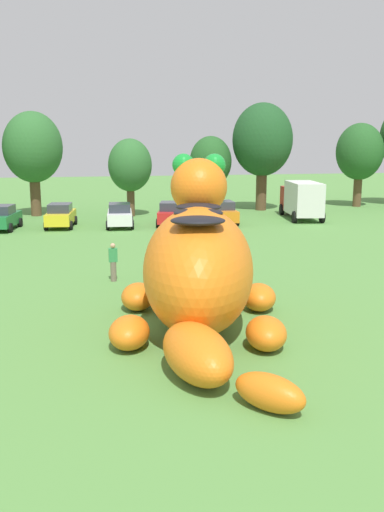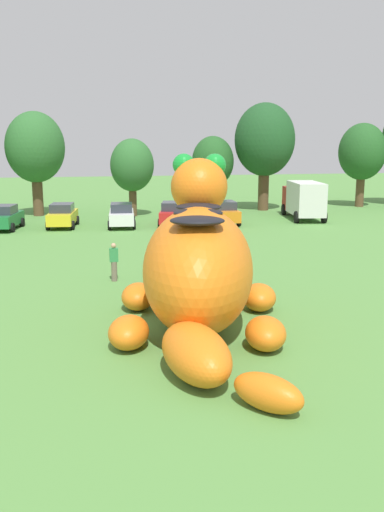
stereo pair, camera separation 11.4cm
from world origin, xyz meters
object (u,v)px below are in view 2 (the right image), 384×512
car_white (122,215)px  car_orange (224,212)px  car_green (4,217)px  box_truck (303,199)px  spectator_mid_field (114,262)px  car_yellow (63,215)px  car_red (173,213)px  spectator_near_inflatable (190,265)px  giant_inflatable_creature (198,267)px

car_white → car_orange: 7.59m
car_orange → car_green: bearing=178.8°
box_truck → spectator_mid_field: 23.49m
car_orange → spectator_mid_field: car_orange is taller
car_yellow → car_red: size_ratio=0.98×
spectator_near_inflatable → car_red: bearing=83.2°
spectator_mid_field → giant_inflatable_creature: bearing=-70.9°
giant_inflatable_creature → car_yellow: bearing=102.2°
giant_inflatable_creature → car_yellow: 23.87m
car_white → spectator_near_inflatable: size_ratio=2.47×
giant_inflatable_creature → car_green: (-8.99, 23.00, -1.20)m
giant_inflatable_creature → car_green: giant_inflatable_creature is taller
car_green → car_red: 11.86m
car_yellow → box_truck: bearing=2.4°
car_green → car_orange: bearing=-1.2°
car_yellow → car_orange: bearing=-3.1°
box_truck → spectator_mid_field: box_truck is taller
car_yellow → box_truck: box_truck is taller
spectator_near_inflatable → car_white: bearing=95.7°
box_truck → spectator_near_inflatable: bearing=-124.7°
car_green → car_yellow: bearing=4.4°
car_white → box_truck: (14.44, 1.48, 0.74)m
box_truck → car_red: bearing=-173.0°
car_green → box_truck: bearing=2.8°
car_green → car_yellow: same height
spectator_near_inflatable → car_green: bearing=119.5°
car_yellow → car_red: bearing=-3.7°
car_green → car_yellow: size_ratio=1.01×
car_white → spectator_near_inflatable: (1.69, -16.94, -0.01)m
box_truck → car_yellow: bearing=-177.6°
spectator_near_inflatable → car_yellow: bearing=108.4°
car_white → box_truck: size_ratio=0.64×
car_yellow → spectator_near_inflatable: (5.85, -17.63, -0.01)m
box_truck → spectator_near_inflatable: box_truck is taller
car_green → car_white: bearing=-2.7°
car_orange → car_yellow: bearing=176.9°
box_truck → spectator_near_inflatable: (-12.74, -18.42, -0.75)m
giant_inflatable_creature → spectator_near_inflatable: size_ratio=6.63×
car_yellow → car_red: 7.92m
car_red → car_orange: 3.85m
giant_inflatable_creature → car_orange: (6.71, 22.66, -1.20)m
car_white → box_truck: 14.53m
car_red → spectator_mid_field: bearing=-108.2°
car_white → spectator_mid_field: 15.85m
car_yellow → giant_inflatable_creature: bearing=-77.8°
car_red → spectator_mid_field: 16.79m
car_red → spectator_mid_field: size_ratio=2.56×
car_orange → spectator_mid_field: size_ratio=2.44×
spectator_near_inflatable → spectator_mid_field: same height
car_white → car_orange: same height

